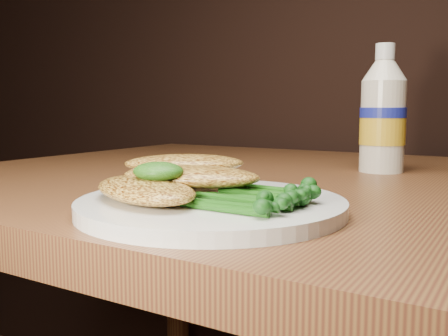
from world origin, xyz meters
The scene contains 7 objects.
plate centered at (-0.05, 0.78, 0.76)m, with size 0.25×0.25×0.01m, color silver.
chicken_front centered at (-0.09, 0.74, 0.77)m, with size 0.13×0.07×0.02m, color gold.
chicken_mid centered at (-0.07, 0.78, 0.78)m, with size 0.13×0.07×0.02m, color gold.
chicken_back centered at (-0.10, 0.81, 0.79)m, with size 0.12×0.06×0.02m, color gold.
pesto_front centered at (-0.08, 0.75, 0.79)m, with size 0.05×0.04×0.02m, color black.
broccolini_bundle centered at (-0.01, 0.77, 0.77)m, with size 0.12×0.09×0.02m, color #1A5011, non-canonical shape.
mayo_bottle centered at (0.01, 1.16, 0.84)m, with size 0.07×0.07×0.19m, color beige, non-canonical shape.
Camera 1 is at (0.20, 0.40, 0.85)m, focal length 40.57 mm.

